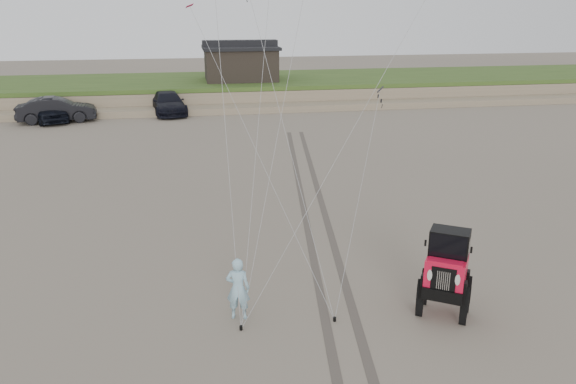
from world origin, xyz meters
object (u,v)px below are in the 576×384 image
Objects in this scene: man at (238,289)px; truck_c at (168,103)px; cabin at (240,62)px; jeep at (445,283)px; truck_a at (49,110)px; truck_b at (57,110)px.

truck_c is at bearing -72.08° from man.
man is (2.44, -30.56, 0.04)m from truck_c.
jeep is at bearing -87.52° from cabin.
jeep is (1.61, -37.24, -2.29)m from cabin.
cabin is at bearing 5.88° from truck_a.
truck_b reaches higher than man.
truck_a is (-14.45, -7.40, -2.40)m from cabin.
truck_b is 33.27m from jeep.
jeep is at bearing -82.95° from truck_a.
man is at bearing -90.99° from truck_a.
truck_c is at bearing -10.79° from truck_a.
cabin is 36.70m from man.
cabin is 1.13× the size of truck_c.
jeep is 2.97× the size of man.
jeep reaches higher than truck_a.
man reaches higher than truck_a.
truck_b is at bearing -57.20° from man.
truck_b is at bearing -150.65° from cabin.
truck_b is 0.94× the size of truck_c.
truck_b is at bearing 150.70° from jeep.
man is (10.11, -28.64, -0.02)m from truck_b.
truck_a is at bearing -56.38° from man.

